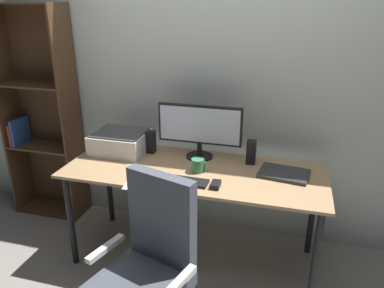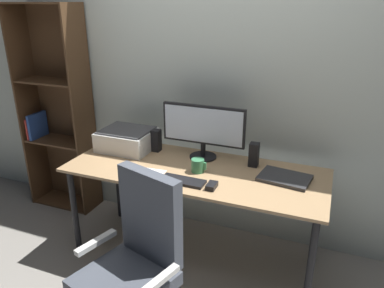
{
  "view_description": "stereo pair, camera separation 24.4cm",
  "coord_description": "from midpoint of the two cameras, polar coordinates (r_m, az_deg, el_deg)",
  "views": [
    {
      "loc": [
        0.6,
        -2.23,
        1.83
      ],
      "look_at": [
        -0.0,
        -0.04,
        0.94
      ],
      "focal_mm": 34.48,
      "sensor_mm": 36.0,
      "label": 1
    },
    {
      "loc": [
        0.83,
        -2.16,
        1.83
      ],
      "look_at": [
        -0.0,
        -0.04,
        0.94
      ],
      "focal_mm": 34.48,
      "sensor_mm": 36.0,
      "label": 2
    }
  ],
  "objects": [
    {
      "name": "printer",
      "position": [
        2.89,
        -7.65,
        0.68
      ],
      "size": [
        0.4,
        0.34,
        0.16
      ],
      "color": "silver",
      "rests_on": "desk"
    },
    {
      "name": "keyboard",
      "position": [
        2.37,
        1.53,
        -5.79
      ],
      "size": [
        0.29,
        0.12,
        0.02
      ],
      "primitive_type": "cube",
      "rotation": [
        0.0,
        0.0,
        -0.02
      ],
      "color": "black",
      "rests_on": "desk"
    },
    {
      "name": "ground_plane",
      "position": [
        2.94,
        2.87,
        -17.09
      ],
      "size": [
        12.0,
        12.0,
        0.0
      ],
      "primitive_type": "plane",
      "color": "gray"
    },
    {
      "name": "mouse",
      "position": [
        2.31,
        6.12,
        -6.52
      ],
      "size": [
        0.06,
        0.1,
        0.03
      ],
      "primitive_type": "cube",
      "rotation": [
        0.0,
        0.0,
        0.0
      ],
      "color": "black",
      "rests_on": "desk"
    },
    {
      "name": "monitor",
      "position": [
        2.66,
        4.38,
        2.47
      ],
      "size": [
        0.62,
        0.2,
        0.4
      ],
      "color": "black",
      "rests_on": "desk"
    },
    {
      "name": "office_chair",
      "position": [
        2.1,
        -5.43,
        -19.38
      ],
      "size": [
        0.57,
        0.57,
        1.01
      ],
      "rotation": [
        0.0,
        0.0,
        -0.3
      ],
      "color": "silver",
      "rests_on": "ground"
    },
    {
      "name": "bookshelf",
      "position": [
        3.47,
        -18.18,
        4.76
      ],
      "size": [
        0.62,
        0.28,
        1.82
      ],
      "color": "#4C331E",
      "rests_on": "ground"
    },
    {
      "name": "paper_sheet",
      "position": [
        2.43,
        -4.64,
        -5.29
      ],
      "size": [
        0.23,
        0.31,
        0.0
      ],
      "primitive_type": "cube",
      "rotation": [
        0.0,
        0.0,
        0.07
      ],
      "color": "white",
      "rests_on": "desk"
    },
    {
      "name": "desk",
      "position": [
        2.59,
        3.14,
        -5.49
      ],
      "size": [
        1.79,
        0.71,
        0.74
      ],
      "color": "tan",
      "rests_on": "ground"
    },
    {
      "name": "back_wall",
      "position": [
        2.86,
        6.82,
        10.53
      ],
      "size": [
        6.4,
        0.1,
        2.6
      ],
      "primitive_type": "cube",
      "color": "beige",
      "rests_on": "ground"
    },
    {
      "name": "speaker_right",
      "position": [
        2.62,
        12.2,
        -1.68
      ],
      "size": [
        0.06,
        0.07,
        0.17
      ],
      "primitive_type": "cube",
      "color": "black",
      "rests_on": "desk"
    },
    {
      "name": "coffee_mug",
      "position": [
        2.5,
        3.71,
        -3.41
      ],
      "size": [
        0.1,
        0.09,
        0.09
      ],
      "color": "#387F51",
      "rests_on": "desk"
    },
    {
      "name": "laptop",
      "position": [
        2.51,
        16.88,
        -5.1
      ],
      "size": [
        0.35,
        0.27,
        0.02
      ],
      "primitive_type": "cube",
      "rotation": [
        0.0,
        0.0,
        -0.14
      ],
      "color": "#2D2D30",
      "rests_on": "desk"
    },
    {
      "name": "speaker_left",
      "position": [
        2.83,
        -3.12,
        0.51
      ],
      "size": [
        0.06,
        0.07,
        0.17
      ],
      "primitive_type": "cube",
      "color": "black",
      "rests_on": "desk"
    }
  ]
}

